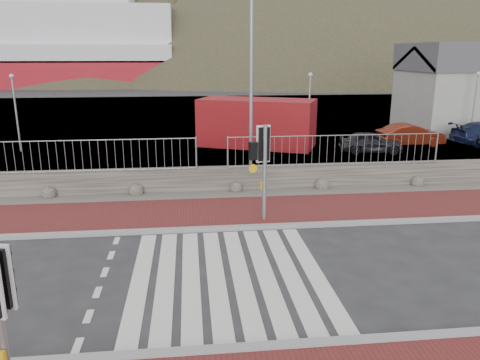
{
  "coord_description": "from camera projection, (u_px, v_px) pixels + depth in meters",
  "views": [
    {
      "loc": [
        -0.84,
        -10.26,
        5.23
      ],
      "look_at": [
        0.62,
        3.0,
        1.56
      ],
      "focal_mm": 35.0,
      "sensor_mm": 36.0,
      "label": 1
    }
  ],
  "objects": [
    {
      "name": "ground",
      "position": [
        228.0,
        276.0,
        11.31
      ],
      "size": [
        220.0,
        220.0,
        0.0
      ],
      "primitive_type": "plane",
      "color": "#28282B",
      "rests_on": "ground"
    },
    {
      "name": "shipping_container",
      "position": [
        257.0,
        123.0,
        26.54
      ],
      "size": [
        6.95,
        5.02,
        2.67
      ],
      "primitive_type": "cube",
      "rotation": [
        0.0,
        0.0,
        -0.41
      ],
      "color": "maroon",
      "rests_on": "ground"
    },
    {
      "name": "zebra_crossing",
      "position": [
        228.0,
        275.0,
        11.31
      ],
      "size": [
        4.62,
        5.6,
        0.01
      ],
      "color": "silver",
      "rests_on": "ground"
    },
    {
      "name": "traffic_signal_far",
      "position": [
        264.0,
        153.0,
        14.33
      ],
      "size": [
        0.76,
        0.37,
        3.09
      ],
      "rotation": [
        0.0,
        0.0,
        3.35
      ],
      "color": "gray",
      "rests_on": "ground"
    },
    {
      "name": "hills_backdrop",
      "position": [
        225.0,
        186.0,
        102.38
      ],
      "size": [
        254.0,
        90.0,
        100.0
      ],
      "color": "#2D3620",
      "rests_on": "ground"
    },
    {
      "name": "stone_wall",
      "position": [
        212.0,
        179.0,
        18.19
      ],
      "size": [
        40.0,
        0.6,
        0.9
      ],
      "primitive_type": "cube",
      "color": "#423D36",
      "rests_on": "ground"
    },
    {
      "name": "sidewalk_far",
      "position": [
        217.0,
        213.0,
        15.61
      ],
      "size": [
        40.0,
        3.0,
        0.08
      ],
      "primitive_type": "cube",
      "color": "maroon",
      "rests_on": "ground"
    },
    {
      "name": "streetlight",
      "position": [
        255.0,
        67.0,
        18.0
      ],
      "size": [
        1.76,
        0.45,
        8.3
      ],
      "rotation": [
        0.0,
        0.0,
        -0.16
      ],
      "color": "gray",
      "rests_on": "ground"
    },
    {
      "name": "kerb_far",
      "position": [
        220.0,
        229.0,
        14.17
      ],
      "size": [
        40.0,
        0.25,
        0.12
      ],
      "primitive_type": "cube",
      "color": "gray",
      "rests_on": "ground"
    },
    {
      "name": "ferry",
      "position": [
        32.0,
        51.0,
        72.38
      ],
      "size": [
        50.0,
        16.0,
        20.0
      ],
      "color": "maroon",
      "rests_on": "ground"
    },
    {
      "name": "railing",
      "position": [
        212.0,
        145.0,
        17.68
      ],
      "size": [
        18.07,
        0.07,
        1.22
      ],
      "color": "gray",
      "rests_on": "stone_wall"
    },
    {
      "name": "car_a",
      "position": [
        371.0,
        142.0,
        24.96
      ],
      "size": [
        3.51,
        1.85,
        1.14
      ],
      "primitive_type": "imported",
      "rotation": [
        0.0,
        0.0,
        1.42
      ],
      "color": "black",
      "rests_on": "ground"
    },
    {
      "name": "kerb_near",
      "position": [
        242.0,
        349.0,
        8.42
      ],
      "size": [
        40.0,
        0.25,
        0.12
      ],
      "primitive_type": "cube",
      "color": "gray",
      "rests_on": "ground"
    },
    {
      "name": "car_b",
      "position": [
        410.0,
        135.0,
        26.83
      ],
      "size": [
        3.85,
        1.52,
        1.25
      ],
      "primitive_type": "imported",
      "rotation": [
        0.0,
        0.0,
        1.62
      ],
      "color": "#57180C",
      "rests_on": "ground"
    },
    {
      "name": "gravel_strip",
      "position": [
        213.0,
        195.0,
        17.53
      ],
      "size": [
        40.0,
        1.5,
        0.06
      ],
      "primitive_type": "cube",
      "color": "#59544C",
      "rests_on": "ground"
    },
    {
      "name": "water",
      "position": [
        193.0,
        87.0,
        71.6
      ],
      "size": [
        220.0,
        50.0,
        0.05
      ],
      "primitive_type": "cube",
      "color": "#3F4C54",
      "rests_on": "ground"
    },
    {
      "name": "quay",
      "position": [
        199.0,
        118.0,
        38.05
      ],
      "size": [
        120.0,
        40.0,
        0.5
      ],
      "primitive_type": "cube",
      "color": "#4C4C4F",
      "rests_on": "ground"
    }
  ]
}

